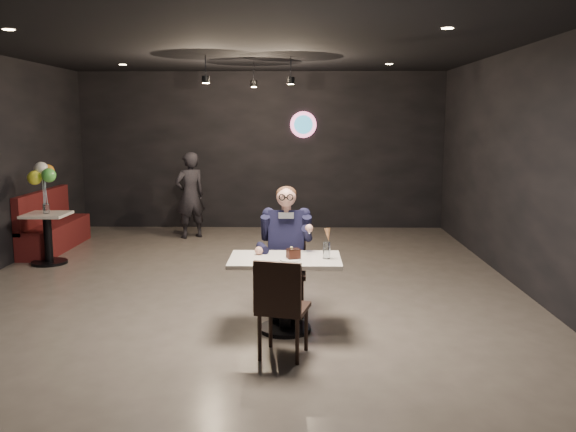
{
  "coord_description": "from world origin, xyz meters",
  "views": [
    {
      "loc": [
        0.74,
        -7.29,
        2.11
      ],
      "look_at": [
        0.61,
        -0.81,
        1.07
      ],
      "focal_mm": 38.0,
      "sensor_mm": 36.0,
      "label": 1
    }
  ],
  "objects_px": {
    "chair_far": "(286,272)",
    "side_table": "(48,239)",
    "chair_near": "(283,306)",
    "seated_man": "(286,249)",
    "booth_bench": "(55,220)",
    "sundae_glass": "(327,250)",
    "balloon_vase": "(46,209)",
    "main_table": "(285,294)",
    "passerby": "(190,195)"
  },
  "relations": [
    {
      "from": "chair_far",
      "to": "balloon_vase",
      "type": "xyz_separation_m",
      "value": [
        -3.54,
        2.25,
        0.36
      ]
    },
    {
      "from": "chair_far",
      "to": "booth_bench",
      "type": "distance_m",
      "value": 5.03
    },
    {
      "from": "main_table",
      "to": "chair_near",
      "type": "distance_m",
      "value": 0.66
    },
    {
      "from": "booth_bench",
      "to": "passerby",
      "type": "height_order",
      "value": "passerby"
    },
    {
      "from": "sundae_glass",
      "to": "seated_man",
      "type": "bearing_deg",
      "value": 125.41
    },
    {
      "from": "chair_far",
      "to": "side_table",
      "type": "distance_m",
      "value": 4.2
    },
    {
      "from": "main_table",
      "to": "balloon_vase",
      "type": "xyz_separation_m",
      "value": [
        -3.54,
        2.8,
        0.45
      ]
    },
    {
      "from": "chair_far",
      "to": "seated_man",
      "type": "xyz_separation_m",
      "value": [
        0.0,
        0.0,
        0.26
      ]
    },
    {
      "from": "seated_man",
      "to": "booth_bench",
      "type": "bearing_deg",
      "value": 139.8
    },
    {
      "from": "side_table",
      "to": "balloon_vase",
      "type": "height_order",
      "value": "balloon_vase"
    },
    {
      "from": "sundae_glass",
      "to": "chair_near",
      "type": "bearing_deg",
      "value": -122.84
    },
    {
      "from": "main_table",
      "to": "seated_man",
      "type": "xyz_separation_m",
      "value": [
        0.0,
        0.55,
        0.34
      ]
    },
    {
      "from": "side_table",
      "to": "passerby",
      "type": "height_order",
      "value": "passerby"
    },
    {
      "from": "chair_far",
      "to": "seated_man",
      "type": "distance_m",
      "value": 0.26
    },
    {
      "from": "main_table",
      "to": "passerby",
      "type": "height_order",
      "value": "passerby"
    },
    {
      "from": "side_table",
      "to": "chair_far",
      "type": "bearing_deg",
      "value": -32.4
    },
    {
      "from": "chair_far",
      "to": "chair_near",
      "type": "height_order",
      "value": "same"
    },
    {
      "from": "chair_near",
      "to": "balloon_vase",
      "type": "bearing_deg",
      "value": 149.32
    },
    {
      "from": "chair_near",
      "to": "side_table",
      "type": "xyz_separation_m",
      "value": [
        -3.54,
        3.46,
        -0.09
      ]
    },
    {
      "from": "chair_far",
      "to": "sundae_glass",
      "type": "bearing_deg",
      "value": -54.59
    },
    {
      "from": "side_table",
      "to": "passerby",
      "type": "distance_m",
      "value": 2.7
    },
    {
      "from": "side_table",
      "to": "sundae_glass",
      "type": "bearing_deg",
      "value": -35.54
    },
    {
      "from": "side_table",
      "to": "chair_near",
      "type": "bearing_deg",
      "value": -44.28
    },
    {
      "from": "chair_near",
      "to": "chair_far",
      "type": "bearing_deg",
      "value": 103.6
    },
    {
      "from": "chair_near",
      "to": "passerby",
      "type": "height_order",
      "value": "passerby"
    },
    {
      "from": "side_table",
      "to": "seated_man",
      "type": "bearing_deg",
      "value": -32.4
    },
    {
      "from": "chair_near",
      "to": "passerby",
      "type": "relative_size",
      "value": 0.6
    },
    {
      "from": "booth_bench",
      "to": "sundae_glass",
      "type": "bearing_deg",
      "value": -41.96
    },
    {
      "from": "seated_man",
      "to": "booth_bench",
      "type": "height_order",
      "value": "seated_man"
    },
    {
      "from": "main_table",
      "to": "balloon_vase",
      "type": "distance_m",
      "value": 4.54
    },
    {
      "from": "seated_man",
      "to": "side_table",
      "type": "relative_size",
      "value": 1.94
    },
    {
      "from": "seated_man",
      "to": "side_table",
      "type": "distance_m",
      "value": 4.21
    },
    {
      "from": "main_table",
      "to": "side_table",
      "type": "height_order",
      "value": "main_table"
    },
    {
      "from": "sundae_glass",
      "to": "chair_far",
      "type": "bearing_deg",
      "value": 125.41
    },
    {
      "from": "chair_far",
      "to": "booth_bench",
      "type": "bearing_deg",
      "value": 139.8
    },
    {
      "from": "chair_far",
      "to": "chair_near",
      "type": "xyz_separation_m",
      "value": [
        0.0,
        -1.21,
        0.0
      ]
    },
    {
      "from": "chair_far",
      "to": "sundae_glass",
      "type": "relative_size",
      "value": 5.65
    },
    {
      "from": "chair_far",
      "to": "side_table",
      "type": "relative_size",
      "value": 1.24
    },
    {
      "from": "chair_near",
      "to": "booth_bench",
      "type": "bearing_deg",
      "value": 144.38
    },
    {
      "from": "chair_near",
      "to": "booth_bench",
      "type": "distance_m",
      "value": 5.89
    },
    {
      "from": "chair_near",
      "to": "side_table",
      "type": "distance_m",
      "value": 4.95
    },
    {
      "from": "main_table",
      "to": "seated_man",
      "type": "distance_m",
      "value": 0.65
    },
    {
      "from": "chair_near",
      "to": "passerby",
      "type": "distance_m",
      "value": 5.79
    },
    {
      "from": "sundae_glass",
      "to": "balloon_vase",
      "type": "distance_m",
      "value": 4.86
    },
    {
      "from": "sundae_glass",
      "to": "balloon_vase",
      "type": "relative_size",
      "value": 1.15
    },
    {
      "from": "side_table",
      "to": "main_table",
      "type": "bearing_deg",
      "value": -38.3
    },
    {
      "from": "sundae_glass",
      "to": "side_table",
      "type": "distance_m",
      "value": 4.88
    },
    {
      "from": "seated_man",
      "to": "passerby",
      "type": "distance_m",
      "value": 4.65
    },
    {
      "from": "chair_near",
      "to": "seated_man",
      "type": "relative_size",
      "value": 0.64
    },
    {
      "from": "seated_man",
      "to": "side_table",
      "type": "xyz_separation_m",
      "value": [
        -3.54,
        2.25,
        -0.35
      ]
    }
  ]
}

